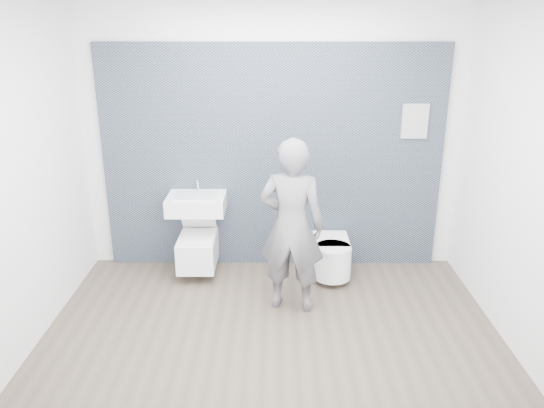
{
  "coord_description": "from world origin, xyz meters",
  "views": [
    {
      "loc": [
        0.02,
        -4.01,
        2.61
      ],
      "look_at": [
        0.0,
        0.6,
        1.0
      ],
      "focal_mm": 35.0,
      "sensor_mm": 36.0,
      "label": 1
    }
  ],
  "objects_px": {
    "toilet_square": "(198,249)",
    "toilet_rounded": "(331,256)",
    "visitor": "(292,226)",
    "washbasin": "(196,203)"
  },
  "relations": [
    {
      "from": "toilet_rounded",
      "to": "visitor",
      "type": "bearing_deg",
      "value": -125.59
    },
    {
      "from": "toilet_rounded",
      "to": "visitor",
      "type": "distance_m",
      "value": 0.97
    },
    {
      "from": "washbasin",
      "to": "toilet_rounded",
      "type": "relative_size",
      "value": 0.91
    },
    {
      "from": "washbasin",
      "to": "toilet_rounded",
      "type": "distance_m",
      "value": 1.53
    },
    {
      "from": "washbasin",
      "to": "toilet_square",
      "type": "height_order",
      "value": "washbasin"
    },
    {
      "from": "washbasin",
      "to": "toilet_square",
      "type": "relative_size",
      "value": 0.88
    },
    {
      "from": "washbasin",
      "to": "toilet_square",
      "type": "bearing_deg",
      "value": -90.0
    },
    {
      "from": "washbasin",
      "to": "toilet_rounded",
      "type": "xyz_separation_m",
      "value": [
        1.42,
        -0.11,
        -0.56
      ]
    },
    {
      "from": "washbasin",
      "to": "visitor",
      "type": "distance_m",
      "value": 1.22
    },
    {
      "from": "toilet_square",
      "to": "toilet_rounded",
      "type": "distance_m",
      "value": 1.42
    }
  ]
}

